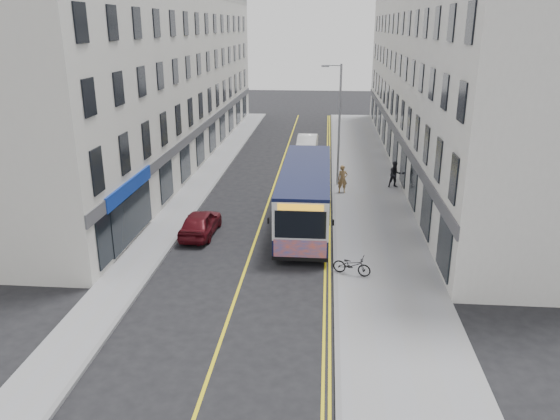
% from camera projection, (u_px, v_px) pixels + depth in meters
% --- Properties ---
extents(ground, '(140.00, 140.00, 0.00)m').
position_uv_depth(ground, '(244.00, 273.00, 23.91)').
color(ground, black).
rests_on(ground, ground).
extents(pavement_east, '(4.50, 64.00, 0.12)m').
position_uv_depth(pavement_east, '(369.00, 195.00, 34.69)').
color(pavement_east, gray).
rests_on(pavement_east, ground).
extents(pavement_west, '(2.00, 64.00, 0.12)m').
position_uv_depth(pavement_west, '(195.00, 190.00, 35.61)').
color(pavement_west, gray).
rests_on(pavement_west, ground).
extents(kerb_east, '(0.18, 64.00, 0.13)m').
position_uv_depth(kerb_east, '(334.00, 194.00, 34.87)').
color(kerb_east, slate).
rests_on(kerb_east, ground).
extents(kerb_west, '(0.18, 64.00, 0.13)m').
position_uv_depth(kerb_west, '(210.00, 191.00, 35.53)').
color(kerb_west, slate).
rests_on(kerb_west, ground).
extents(road_centre_line, '(0.12, 64.00, 0.01)m').
position_uv_depth(road_centre_line, '(271.00, 193.00, 35.22)').
color(road_centre_line, yellow).
rests_on(road_centre_line, ground).
extents(road_dbl_yellow_inner, '(0.10, 64.00, 0.01)m').
position_uv_depth(road_dbl_yellow_inner, '(327.00, 195.00, 34.93)').
color(road_dbl_yellow_inner, yellow).
rests_on(road_dbl_yellow_inner, ground).
extents(road_dbl_yellow_outer, '(0.10, 64.00, 0.01)m').
position_uv_depth(road_dbl_yellow_outer, '(330.00, 195.00, 34.91)').
color(road_dbl_yellow_outer, yellow).
rests_on(road_dbl_yellow_outer, ground).
extents(terrace_east, '(6.00, 46.00, 13.00)m').
position_uv_depth(terrace_east, '(436.00, 79.00, 40.67)').
color(terrace_east, silver).
rests_on(terrace_east, ground).
extents(terrace_west, '(6.00, 46.00, 13.00)m').
position_uv_depth(terrace_west, '(168.00, 76.00, 42.34)').
color(terrace_west, beige).
rests_on(terrace_west, ground).
extents(streetlamp, '(1.32, 0.18, 8.00)m').
position_uv_depth(streetlamp, '(338.00, 121.00, 35.35)').
color(streetlamp, gray).
rests_on(streetlamp, ground).
extents(city_bus, '(2.59, 11.07, 3.22)m').
position_uv_depth(city_bus, '(306.00, 194.00, 29.10)').
color(city_bus, black).
rests_on(city_bus, ground).
extents(bicycle, '(1.76, 1.06, 0.87)m').
position_uv_depth(bicycle, '(352.00, 265.00, 23.38)').
color(bicycle, black).
rests_on(bicycle, pavement_east).
extents(pedestrian_near, '(0.71, 0.54, 1.77)m').
position_uv_depth(pedestrian_near, '(343.00, 179.00, 34.70)').
color(pedestrian_near, olive).
rests_on(pedestrian_near, pavement_east).
extents(pedestrian_far, '(0.96, 0.82, 1.73)m').
position_uv_depth(pedestrian_far, '(395.00, 174.00, 35.83)').
color(pedestrian_far, black).
rests_on(pedestrian_far, pavement_east).
extents(car_white, '(1.78, 4.70, 1.53)m').
position_uv_depth(car_white, '(307.00, 144.00, 45.85)').
color(car_white, white).
rests_on(car_white, ground).
extents(car_maroon, '(1.71, 3.96, 1.33)m').
position_uv_depth(car_maroon, '(200.00, 223.00, 28.05)').
color(car_maroon, '#510D14').
rests_on(car_maroon, ground).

